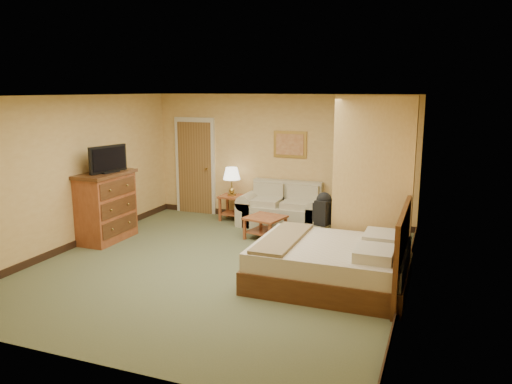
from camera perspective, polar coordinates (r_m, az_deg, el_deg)
The scene contains 17 objects.
floor at distance 7.84m, azimuth -4.19°, elevation -8.44°, with size 6.00×6.00×0.00m, color #555C3B.
ceiling at distance 7.37m, azimuth -4.49°, elevation 10.93°, with size 6.00×6.00×0.00m, color white.
back_wall at distance 10.25m, azimuth 2.81°, elevation 3.85°, with size 5.50×0.02×2.60m, color tan.
left_wall at distance 9.00m, azimuth -20.41°, elevation 2.04°, with size 0.02×6.00×2.60m, color tan.
right_wall at distance 6.82m, azimuth 17.10°, elevation -0.63°, with size 0.02×6.00×2.60m, color tan.
partition at distance 7.78m, azimuth 13.17°, elevation 1.05°, with size 1.20×0.15×2.60m, color tan.
door at distance 11.01m, azimuth -6.97°, elevation 2.91°, with size 0.94×0.16×2.10m.
baseboard at distance 10.48m, azimuth 2.72°, elevation -2.89°, with size 5.50×0.02×0.12m, color black.
loveseat at distance 9.98m, azimuth 3.13°, elevation -2.30°, with size 1.74×0.81×0.88m.
side_table at distance 10.43m, azimuth -2.77°, elevation -1.35°, with size 0.48×0.48×0.52m.
table_lamp at distance 10.31m, azimuth -2.80°, elevation 2.04°, with size 0.36×0.36×0.59m.
coffee_table at distance 9.15m, azimuth 1.07°, elevation -3.53°, with size 0.76×0.76×0.41m.
wall_picture at distance 10.13m, azimuth 3.91°, elevation 5.45°, with size 0.69×0.04×0.54m.
dresser at distance 9.35m, azimuth -16.74°, elevation -1.57°, with size 0.61×1.17×1.25m.
tv at distance 9.14m, azimuth -16.55°, elevation 3.54°, with size 0.27×0.78×0.48m.
bed at distance 7.10m, azimuth 8.95°, elevation -8.00°, with size 2.12×1.80×1.17m.
backpack at distance 8.00m, azimuth 7.75°, elevation -1.77°, with size 0.26×0.34×0.52m.
Camera 1 is at (3.14, -6.66, 2.69)m, focal length 35.00 mm.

